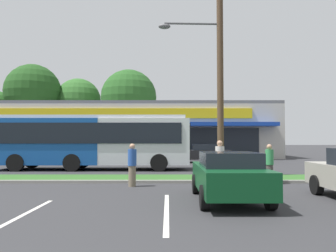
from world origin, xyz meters
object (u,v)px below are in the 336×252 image
utility_pole (216,63)px  pedestrian_by_pole (219,162)px  car_3 (202,153)px  pedestrian_near_bench (131,165)px  car_4 (71,153)px  car_1 (227,175)px  city_bus (91,140)px  pedestrian_mid (268,164)px

utility_pole → pedestrian_by_pole: bearing=-95.9°
car_3 → pedestrian_near_bench: size_ratio=2.66×
car_4 → car_1: bearing=-60.4°
pedestrian_by_pole → car_1: bearing=-137.4°
car_1 → car_3: 16.94m
city_bus → pedestrian_mid: city_bus is taller
car_4 → pedestrian_mid: pedestrian_mid is taller
city_bus → pedestrian_mid: bearing=-37.4°
car_1 → car_4: bearing=29.6°
pedestrian_mid → pedestrian_by_pole: bearing=-101.6°
car_3 → pedestrian_near_bench: bearing=73.2°
city_bus → car_3: 9.90m
city_bus → pedestrian_mid: size_ratio=7.23×
car_1 → car_3: (1.01, 16.91, -0.00)m
car_1 → pedestrian_mid: 4.43m
pedestrian_mid → pedestrian_near_bench: bearing=-99.8°
car_1 → car_3: car_3 is taller
car_4 → city_bus: bearing=-63.9°
utility_pole → city_bus: size_ratio=0.86×
utility_pole → car_1: bearing=-95.2°
car_3 → pedestrian_mid: pedestrian_mid is taller
city_bus → utility_pole: bearing=-35.3°
city_bus → pedestrian_near_bench: bearing=-66.6°
utility_pole → pedestrian_near_bench: bearing=-145.8°
pedestrian_near_bench → car_3: bearing=110.8°
city_bus → pedestrian_by_pole: (6.67, -6.84, -0.87)m
city_bus → car_1: (6.37, -10.40, -1.01)m
car_3 → utility_pole: bearing=87.5°
city_bus → car_4: size_ratio=2.75×
city_bus → car_1: size_ratio=2.73×
pedestrian_near_bench → pedestrian_by_pole: size_ratio=0.93×
car_3 → car_4: 10.23m
utility_pole → pedestrian_mid: utility_pole is taller
car_3 → pedestrian_mid: size_ratio=2.72×
utility_pole → city_bus: utility_pole is taller
pedestrian_mid → car_3: bearing=168.7°
car_3 → pedestrian_by_pole: 13.37m
car_4 → pedestrian_near_bench: (6.02, -13.09, 0.06)m
car_1 → car_3: bearing=-3.4°
utility_pole → pedestrian_by_pole: 4.90m
pedestrian_mid → car_4: bearing=-154.1°
car_1 → pedestrian_near_bench: bearing=46.0°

